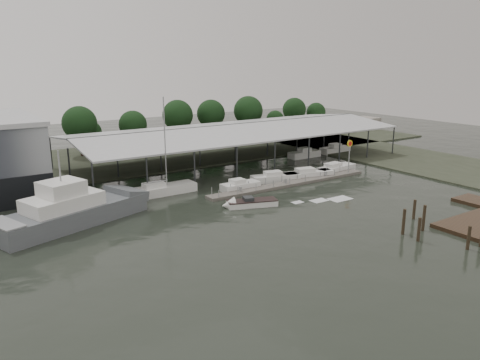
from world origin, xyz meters
TOP-DOWN VIEW (x-y plane):
  - ground at (0.00, 0.00)m, footprint 200.00×200.00m
  - land_strip_far at (0.00, 42.00)m, footprint 140.00×30.00m
  - land_strip_east at (45.00, 10.00)m, footprint 20.00×60.00m
  - covered_boat_shed at (17.00, 28.00)m, footprint 58.24×24.00m
  - floating_dock at (15.00, 10.00)m, footprint 28.00×2.00m
  - shell_fuel_sign at (27.00, 9.99)m, footprint 1.10×0.18m
  - distant_commercial_buildings at (59.03, 44.69)m, footprint 22.00×8.00m
  - grey_trawler at (-16.16, 10.53)m, footprint 18.46×10.54m
  - white_sailboat at (-2.79, 15.95)m, footprint 9.05×2.68m
  - speedboat_underway at (3.66, 4.89)m, footprint 17.42×7.44m
  - moored_cruiser_0 at (7.17, 11.82)m, footprint 5.66×2.23m
  - moored_cruiser_1 at (14.21, 12.77)m, footprint 7.76×3.96m
  - moored_cruiser_2 at (19.70, 11.75)m, footprint 8.59×3.84m
  - moored_cruiser_3 at (26.00, 12.01)m, footprint 8.39×3.17m
  - mooring_pilings at (13.86, -14.25)m, footprint 5.76×9.21m
  - horizon_tree_line at (22.47, 48.06)m, footprint 65.30×8.97m

SIDE VIEW (x-z plane):
  - ground at x=0.00m, z-range 0.00..0.00m
  - land_strip_far at x=0.00m, z-range -0.05..0.25m
  - land_strip_east at x=45.00m, z-range -0.05..0.25m
  - floating_dock at x=15.00m, z-range -0.50..0.90m
  - speedboat_underway at x=3.66m, z-range -0.61..1.39m
  - moored_cruiser_3 at x=26.00m, z-range -0.24..1.46m
  - moored_cruiser_0 at x=7.17m, z-range -0.24..1.46m
  - moored_cruiser_1 at x=14.21m, z-range -0.24..1.46m
  - moored_cruiser_2 at x=19.70m, z-range -0.24..1.46m
  - white_sailboat at x=-2.79m, z-range -6.04..7.36m
  - mooring_pilings at x=13.86m, z-range -0.76..2.72m
  - grey_trawler at x=-16.16m, z-range -2.84..6.00m
  - distant_commercial_buildings at x=59.03m, z-range -0.16..3.84m
  - shell_fuel_sign at x=27.00m, z-range 1.15..6.70m
  - horizon_tree_line at x=22.47m, z-range 0.98..10.96m
  - covered_boat_shed at x=17.00m, z-range 2.65..9.61m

